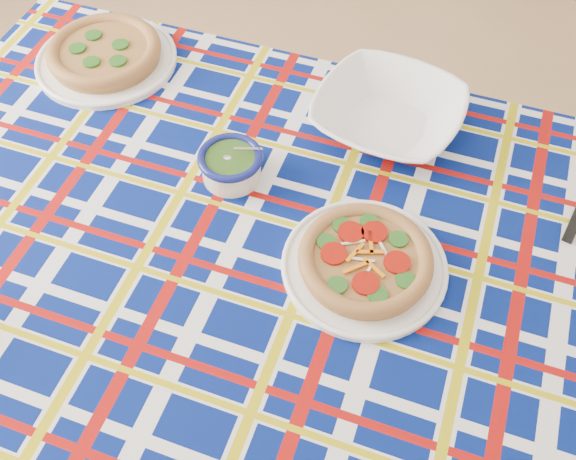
% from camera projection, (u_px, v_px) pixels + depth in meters
% --- Properties ---
extents(floor, '(4.00, 4.00, 0.00)m').
position_uv_depth(floor, '(243.00, 249.00, 2.15)').
color(floor, '#9F7952').
rests_on(floor, ground).
extents(dining_table, '(1.82, 1.30, 0.78)m').
position_uv_depth(dining_table, '(278.00, 265.00, 1.27)').
color(dining_table, brown).
rests_on(dining_table, floor).
extents(tablecloth, '(1.85, 1.34, 0.11)m').
position_uv_depth(tablecloth, '(278.00, 258.00, 1.25)').
color(tablecloth, navy).
rests_on(tablecloth, dining_table).
extents(main_focaccia_plate, '(0.36, 0.36, 0.06)m').
position_uv_depth(main_focaccia_plate, '(365.00, 259.00, 1.14)').
color(main_focaccia_plate, olive).
rests_on(main_focaccia_plate, tablecloth).
extents(pesto_bowl, '(0.15, 0.15, 0.08)m').
position_uv_depth(pesto_bowl, '(231.00, 163.00, 1.27)').
color(pesto_bowl, '#1F3F11').
rests_on(pesto_bowl, tablecloth).
extents(serving_bowl, '(0.39, 0.39, 0.08)m').
position_uv_depth(serving_bowl, '(388.00, 114.00, 1.35)').
color(serving_bowl, white).
rests_on(serving_bowl, tablecloth).
extents(second_focaccia_plate, '(0.38, 0.38, 0.06)m').
position_uv_depth(second_focaccia_plate, '(104.00, 52.00, 1.48)').
color(second_focaccia_plate, olive).
rests_on(second_focaccia_plate, tablecloth).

